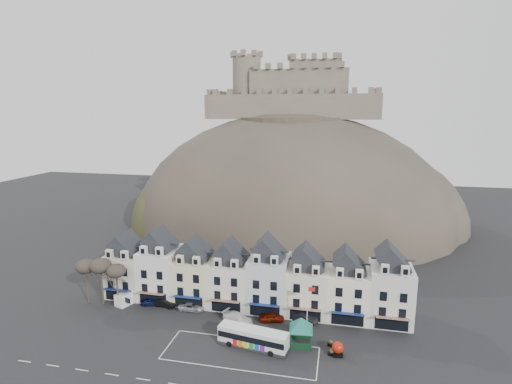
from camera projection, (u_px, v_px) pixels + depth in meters
The scene contains 21 objects.
ground at pixel (225, 356), 56.62m from camera, with size 300.00×300.00×0.00m, color black.
coach_bay_markings at pixel (241, 353), 57.40m from camera, with size 22.00×7.50×0.01m, color silver.
townhouse_terrace at pixel (251, 277), 70.84m from camera, with size 54.40×9.35×11.80m.
castle_hill at pixel (293, 225), 122.39m from camera, with size 100.00×76.00×68.00m.
castle at pixel (296, 91), 121.32m from camera, with size 50.20×22.20×22.00m.
tree_left_far at pixel (86, 267), 71.34m from camera, with size 3.61×3.61×8.24m.
tree_left_mid at pixel (101, 266), 70.65m from camera, with size 3.78×3.78×8.64m.
tree_left_near at pixel (116, 271), 70.16m from camera, with size 3.43×3.43×7.84m.
bus at pixel (253, 337), 58.51m from camera, with size 10.73×4.08×2.96m.
bus_shelter at pixel (301, 324), 58.76m from camera, with size 6.97×6.97×4.44m.
red_buoy at pixel (338, 349), 56.70m from camera, with size 1.67×1.67×2.07m.
flagpole at pixel (308, 306), 61.63m from camera, with size 1.16×0.23×8.04m.
white_van at pixel (128, 297), 72.44m from camera, with size 3.54×5.13×2.15m.
planter_west at pixel (331, 343), 59.10m from camera, with size 0.94×0.64×0.91m.
planter_east at pixel (332, 352), 56.86m from camera, with size 1.05×0.75×0.95m.
car_navy at pixel (152, 302), 71.55m from camera, with size 1.60×3.99×1.36m, color #0B1139.
car_black at pixel (165, 303), 71.05m from camera, with size 1.51×4.34×1.43m, color black.
car_silver at pixel (192, 307), 69.74m from camera, with size 2.11×4.51×1.27m, color #A3A7AB.
car_white at pixel (238, 318), 65.70m from camera, with size 2.17×5.35×1.55m, color white.
car_maroon at pixel (272, 317), 66.00m from camera, with size 1.67×4.16×1.42m, color #611305.
car_charcoal at pixel (304, 317), 65.88m from camera, with size 1.65×4.73×1.56m, color black.
Camera 1 is at (15.08, -48.80, 34.11)m, focal length 28.00 mm.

